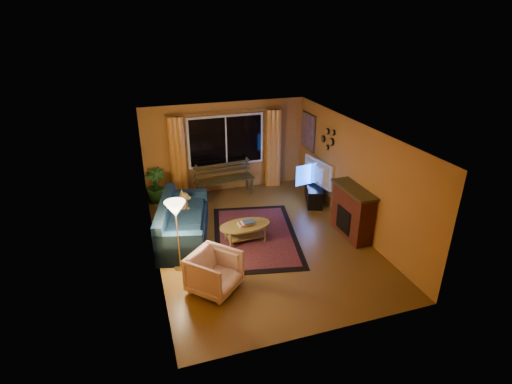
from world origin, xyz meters
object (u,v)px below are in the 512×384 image
object	(u,v)px
armchair	(214,271)
coffee_table	(245,233)
tv_console	(313,193)
floor_lamp	(178,236)
bench	(225,188)
sofa	(183,221)

from	to	relation	value
armchair	coffee_table	size ratio (longest dim) A/B	0.72
tv_console	floor_lamp	bearing A→B (deg)	-132.43
bench	sofa	bearing A→B (deg)	-132.67
armchair	bench	bearing A→B (deg)	29.87
bench	tv_console	xyz separation A→B (m)	(2.18, -1.04, -0.01)
bench	tv_console	bearing A→B (deg)	-31.83
bench	coffee_table	distance (m)	2.45
armchair	coffee_table	xyz separation A→B (m)	(1.01, 1.46, -0.21)
coffee_table	tv_console	world-z (taller)	tv_console
sofa	floor_lamp	distance (m)	1.17
sofa	floor_lamp	size ratio (longest dim) A/B	1.54
sofa	floor_lamp	bearing A→B (deg)	-89.02
floor_lamp	tv_console	distance (m)	4.37
floor_lamp	armchair	bearing A→B (deg)	-59.71
sofa	tv_console	bearing A→B (deg)	27.64
sofa	tv_console	distance (m)	3.71
armchair	coffee_table	bearing A→B (deg)	11.80
bench	armchair	bearing A→B (deg)	-112.90
tv_console	armchair	bearing A→B (deg)	-119.24
sofa	tv_console	xyz separation A→B (m)	(3.60, 0.89, -0.22)
bench	floor_lamp	size ratio (longest dim) A/B	1.11
sofa	coffee_table	xyz separation A→B (m)	(1.27, -0.52, -0.25)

